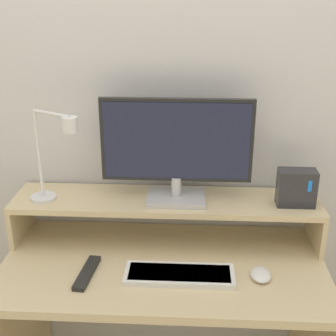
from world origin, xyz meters
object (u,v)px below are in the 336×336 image
at_px(monitor, 177,148).
at_px(keyboard, 179,274).
at_px(remote_control, 87,273).
at_px(desk_lamp, 54,155).
at_px(router_dock, 296,188).
at_px(mouse, 261,275).

distance_m(monitor, keyboard, 0.43).
relative_size(keyboard, remote_control, 1.89).
xyz_separation_m(monitor, desk_lamp, (-0.42, -0.05, -0.02)).
bearing_deg(monitor, keyboard, -84.88).
xyz_separation_m(router_dock, keyboard, (-0.40, -0.22, -0.23)).
xyz_separation_m(desk_lamp, keyboard, (0.44, -0.18, -0.35)).
relative_size(monitor, router_dock, 4.01).
height_order(monitor, mouse, monitor).
height_order(monitor, keyboard, monitor).
bearing_deg(mouse, remote_control, -178.70).
bearing_deg(router_dock, mouse, -122.77).
relative_size(monitor, keyboard, 1.46).
relative_size(monitor, remote_control, 2.76).
distance_m(keyboard, mouse, 0.27).
height_order(monitor, desk_lamp, monitor).
bearing_deg(desk_lamp, keyboard, -22.31).
bearing_deg(monitor, remote_control, -140.17).
height_order(monitor, router_dock, monitor).
distance_m(router_dock, mouse, 0.33).
distance_m(router_dock, remote_control, 0.78).
relative_size(router_dock, mouse, 1.48).
height_order(desk_lamp, keyboard, desk_lamp).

